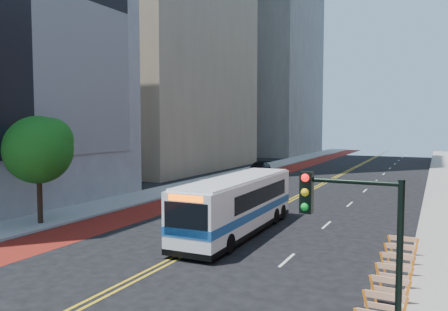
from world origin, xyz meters
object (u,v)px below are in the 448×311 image
Objects in this scene: traffic_signal at (356,243)px; car_a at (241,180)px; street_tree at (39,147)px; car_b at (244,178)px; car_c at (259,168)px; transit_bus at (238,204)px.

traffic_signal is 35.21m from car_a.
street_tree is 1.59× the size of car_b.
street_tree is 1.23× the size of car_c.
car_c is (1.94, 32.13, -4.12)m from street_tree.
car_a is at bearing 79.06° from street_tree.
street_tree is 1.78× the size of car_a.
traffic_signal is at bearing -57.60° from transit_bus.
car_c reaches higher than car_a.
traffic_signal is (20.66, -9.55, -1.19)m from street_tree.
traffic_signal reaches higher than car_a.
traffic_signal is 45.78m from car_c.
car_b is (-16.84, 32.61, -3.03)m from traffic_signal.
car_b reaches higher than car_a.
street_tree reaches higher than transit_bus.
car_b is 0.77× the size of car_c.
street_tree is 22.19m from car_a.
traffic_signal is 0.42× the size of transit_bus.
transit_bus is at bearing -64.97° from car_a.
transit_bus is 21.06m from car_b.
transit_bus is 19.40m from car_a.
street_tree is at bearing -101.04° from car_c.
transit_bus reaches higher than car_c.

